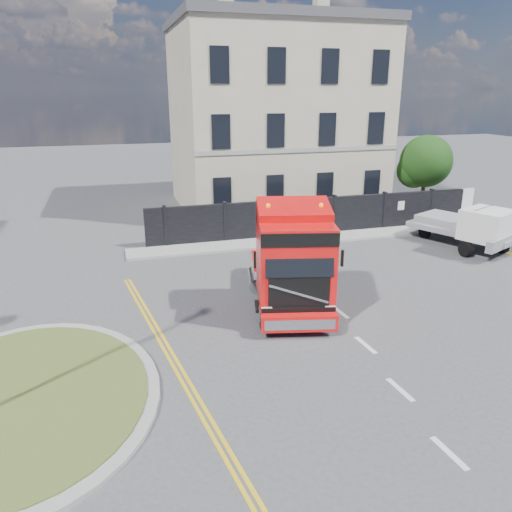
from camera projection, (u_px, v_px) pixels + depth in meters
name	position (u px, v px, depth m)	size (l,w,h in m)	color
ground	(256.00, 318.00, 17.07)	(120.00, 120.00, 0.00)	#424244
traffic_island	(22.00, 399.00, 12.44)	(6.80, 6.80, 0.17)	gray
hoarding_fence	(326.00, 216.00, 26.69)	(18.80, 0.25, 2.00)	black
georgian_building	(273.00, 117.00, 31.85)	(12.30, 10.30, 12.80)	#B6B090
tree	(423.00, 164.00, 30.95)	(3.20, 3.20, 4.80)	#382619
pavement_far	(323.00, 238.00, 26.02)	(20.00, 1.60, 0.12)	gray
truck	(292.00, 264.00, 17.17)	(3.78, 6.77, 3.83)	black
flatbed_pickup	(477.00, 228.00, 23.79)	(4.01, 5.70, 2.15)	gray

